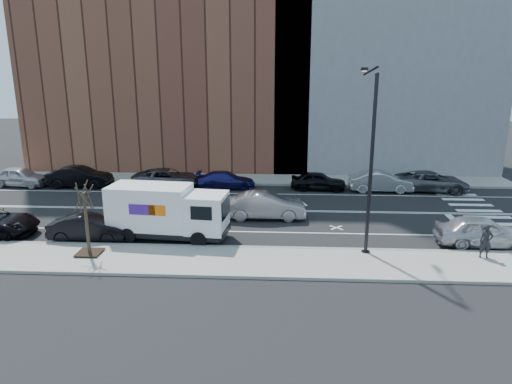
# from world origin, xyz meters

# --- Properties ---
(ground) EXTENTS (120.00, 120.00, 0.00)m
(ground) POSITION_xyz_m (0.00, 0.00, 0.00)
(ground) COLOR black
(ground) RESTS_ON ground
(sidewalk_near) EXTENTS (44.00, 3.60, 0.15)m
(sidewalk_near) POSITION_xyz_m (0.00, -8.80, 0.07)
(sidewalk_near) COLOR gray
(sidewalk_near) RESTS_ON ground
(sidewalk_far) EXTENTS (44.00, 3.60, 0.15)m
(sidewalk_far) POSITION_xyz_m (0.00, 8.80, 0.07)
(sidewalk_far) COLOR gray
(sidewalk_far) RESTS_ON ground
(curb_near) EXTENTS (44.00, 0.25, 0.17)m
(curb_near) POSITION_xyz_m (0.00, -7.00, 0.08)
(curb_near) COLOR gray
(curb_near) RESTS_ON ground
(curb_far) EXTENTS (44.00, 0.25, 0.17)m
(curb_far) POSITION_xyz_m (0.00, 7.00, 0.08)
(curb_far) COLOR gray
(curb_far) RESTS_ON ground
(crosswalk) EXTENTS (3.00, 14.00, 0.01)m
(crosswalk) POSITION_xyz_m (16.00, 0.00, 0.00)
(crosswalk) COLOR white
(crosswalk) RESTS_ON ground
(road_markings) EXTENTS (40.00, 8.60, 0.01)m
(road_markings) POSITION_xyz_m (0.00, 0.00, 0.00)
(road_markings) COLOR white
(road_markings) RESTS_ON ground
(bldg_brick) EXTENTS (26.00, 10.00, 22.00)m
(bldg_brick) POSITION_xyz_m (-8.00, 15.60, 11.00)
(bldg_brick) COLOR brown
(bldg_brick) RESTS_ON ground
(bldg_concrete) EXTENTS (20.00, 10.00, 26.00)m
(bldg_concrete) POSITION_xyz_m (12.00, 15.60, 13.00)
(bldg_concrete) COLOR slate
(bldg_concrete) RESTS_ON ground
(streetlight) EXTENTS (0.44, 4.02, 9.34)m
(streetlight) POSITION_xyz_m (7.00, -6.91, 5.08)
(streetlight) COLOR black
(streetlight) RESTS_ON ground
(street_tree) EXTENTS (1.20, 1.20, 3.75)m
(street_tree) POSITION_xyz_m (-7.00, -8.40, 1.45)
(street_tree) COLOR black
(street_tree) RESTS_ON ground
(fedex_van) EXTENTS (6.80, 2.89, 3.02)m
(fedex_van) POSITION_xyz_m (-3.65, -5.60, 1.59)
(fedex_van) COLOR black
(fedex_van) RESTS_ON ground
(far_parked_a) EXTENTS (4.83, 2.35, 1.59)m
(far_parked_a) POSITION_xyz_m (-18.57, 5.69, 0.79)
(far_parked_a) COLOR #B9B8BE
(far_parked_a) RESTS_ON ground
(far_parked_b) EXTENTS (5.10, 1.85, 1.67)m
(far_parked_b) POSITION_xyz_m (-13.60, 5.70, 0.84)
(far_parked_b) COLOR black
(far_parked_b) RESTS_ON ground
(far_parked_c) EXTENTS (5.59, 2.74, 1.53)m
(far_parked_c) POSITION_xyz_m (-6.51, 5.92, 0.76)
(far_parked_c) COLOR #47484E
(far_parked_c) RESTS_ON ground
(far_parked_d) EXTENTS (4.71, 2.02, 1.35)m
(far_parked_d) POSITION_xyz_m (-1.76, 5.91, 0.68)
(far_parked_d) COLOR navy
(far_parked_d) RESTS_ON ground
(far_parked_e) EXTENTS (4.42, 2.06, 1.46)m
(far_parked_e) POSITION_xyz_m (5.60, 5.77, 0.73)
(far_parked_e) COLOR black
(far_parked_e) RESTS_ON ground
(far_parked_f) EXTENTS (4.84, 1.71, 1.59)m
(far_parked_f) POSITION_xyz_m (10.40, 5.53, 0.80)
(far_parked_f) COLOR #B7B8BC
(far_parked_f) RESTS_ON ground
(far_parked_g) EXTENTS (5.85, 3.22, 1.55)m
(far_parked_g) POSITION_xyz_m (14.40, 5.89, 0.78)
(far_parked_g) COLOR #4F5057
(far_parked_g) RESTS_ON ground
(driving_sedan) EXTENTS (5.13, 1.91, 1.68)m
(driving_sedan) POSITION_xyz_m (1.67, -1.70, 0.84)
(driving_sedan) COLOR #A2A1A6
(driving_sedan) RESTS_ON ground
(near_parked_rear_a) EXTENTS (4.34, 1.59, 1.42)m
(near_parked_rear_a) POSITION_xyz_m (-7.94, -6.07, 0.71)
(near_parked_rear_a) COLOR black
(near_parked_rear_a) RESTS_ON ground
(near_parked_front) EXTENTS (4.90, 2.14, 1.64)m
(near_parked_front) POSITION_xyz_m (13.42, -5.85, 0.82)
(near_parked_front) COLOR #B9B9BF
(near_parked_front) RESTS_ON ground
(pedestrian) EXTENTS (0.64, 0.44, 1.72)m
(pedestrian) POSITION_xyz_m (12.73, -7.82, 1.01)
(pedestrian) COLOR black
(pedestrian) RESTS_ON sidewalk_near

